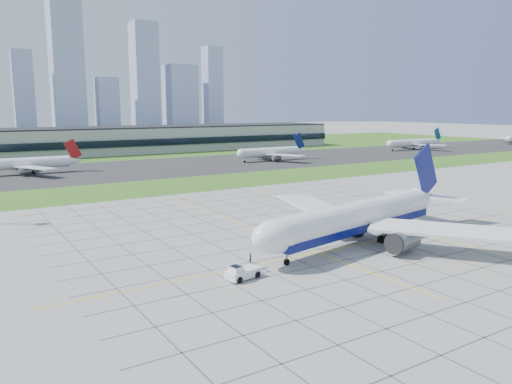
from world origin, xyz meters
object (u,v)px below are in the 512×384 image
airliner (358,218)px  pushback_tug (242,272)px  distant_jet_2 (271,152)px  crew_near (250,258)px  distant_jet_3 (414,143)px  distant_jet_1 (26,163)px

airliner → pushback_tug: size_ratio=6.98×
distant_jet_2 → airliner: bearing=-117.9°
pushback_tug → crew_near: pushback_tug is taller
pushback_tug → crew_near: size_ratio=4.76×
pushback_tug → airliner: bearing=0.0°
airliner → distant_jet_3: 244.59m
distant_jet_1 → distant_jet_2: 115.76m
airliner → distant_jet_1: 157.34m
distant_jet_2 → distant_jet_3: size_ratio=0.86×
distant_jet_3 → crew_near: bearing=-145.9°
crew_near → distant_jet_2: distant_jet_2 is taller
pushback_tug → distant_jet_2: (106.23, 147.86, 3.44)m
distant_jet_3 → distant_jet_2: bearing=-176.7°
airliner → distant_jet_3: size_ratio=1.22×
crew_near → distant_jet_3: distant_jet_3 is taller
distant_jet_1 → distant_jet_3: size_ratio=0.86×
crew_near → distant_jet_1: size_ratio=0.04×
crew_near → distant_jet_2: bearing=16.2°
distant_jet_1 → distant_jet_3: same height
airliner → crew_near: size_ratio=33.28×
crew_near → airliner: bearing=-39.5°
pushback_tug → distant_jet_3: size_ratio=0.17×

